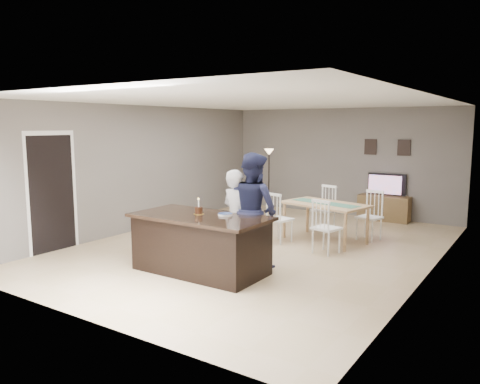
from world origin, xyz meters
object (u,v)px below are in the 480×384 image
Objects in this scene: woman at (236,218)px; floor_lamp at (269,163)px; tv_console at (384,208)px; television at (386,185)px; dining_table at (325,210)px; plate_stack at (225,214)px; birthday_cake at (199,210)px; kitchen_island at (201,243)px; man at (253,210)px.

floor_lamp is (-1.99, 4.51, 0.50)m from woman.
tv_console is at bearing -81.30° from woman.
television is at bearing 11.20° from floor_lamp.
television is 2.99m from floor_lamp.
television is 0.58× the size of woman.
dining_table is at bearing -98.01° from tv_console.
woman is 0.39m from plate_stack.
floor_lamp is at bearing -170.13° from tv_console.
television reaches higher than dining_table.
floor_lamp is (-1.63, 5.01, 0.33)m from birthday_cake.
tv_console is (1.20, 5.57, -0.15)m from kitchen_island.
tv_console is at bearing 76.97° from birthday_cake.
tv_console is at bearing 90.00° from television.
tv_console is 4.72× the size of birthday_cake.
man is 0.87× the size of dining_table.
woman is at bearing 62.19° from kitchen_island.
television is 0.49× the size of man.
tv_console is at bearing 9.87° from floor_lamp.
floor_lamp reaches higher than birthday_cake.
woman is 0.95× the size of floor_lamp.
tv_console is 2.72m from dining_table.
tv_console is 5.21× the size of plate_stack.
man reaches higher than floor_lamp.
dining_table reaches higher than plate_stack.
woman is at bearing 53.45° from birthday_cake.
kitchen_island is 0.71m from woman.
floor_lamp is (-2.90, -0.58, 0.43)m from television.
plate_stack is (-0.17, -0.54, -0.01)m from man.
man is at bearing 55.03° from kitchen_island.
birthday_cake is at bearing -94.43° from dining_table.
birthday_cake is 0.12× the size of dining_table.
tv_console is at bearing 80.88° from plate_stack.
man is at bearing 72.35° from plate_stack.
dining_table is at bearing -81.87° from man.
floor_lamp is (-2.53, 2.17, 0.66)m from dining_table.
tv_console is 3.11m from floor_lamp.
woman is 0.31m from man.
kitchen_island is at bearing -36.36° from birthday_cake.
plate_stack reaches higher than kitchen_island.
woman is 0.85× the size of man.
woman is 4.96m from floor_lamp.
man is at bearing 81.97° from television.
television is 0.43× the size of dining_table.
television is 3.60× the size of birthday_cake.
floor_lamp is at bearing 112.70° from plate_stack.
dining_table is at bearing 72.42° from birthday_cake.
birthday_cake is 3.00m from dining_table.
television is 0.55× the size of floor_lamp.
birthday_cake reaches higher than dining_table.
man is (0.22, 0.17, 0.14)m from woman.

